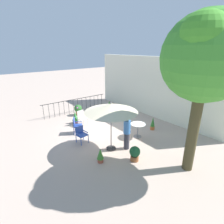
% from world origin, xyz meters
% --- Properties ---
extents(ground_plane, '(60.00, 60.00, 0.00)m').
position_xyz_m(ground_plane, '(0.00, 0.00, 0.00)').
color(ground_plane, '#B29C8D').
extents(villa_facade, '(10.37, 0.30, 4.02)m').
position_xyz_m(villa_facade, '(0.00, 3.95, 2.01)').
color(villa_facade, silver).
rests_on(villa_facade, ground).
extents(terrace_railing, '(0.03, 5.04, 1.01)m').
position_xyz_m(terrace_railing, '(-3.64, 0.00, 0.68)').
color(terrace_railing, black).
rests_on(terrace_railing, ground).
extents(shade_tree, '(3.02, 2.87, 5.64)m').
position_xyz_m(shade_tree, '(5.06, 0.47, 4.19)').
color(shade_tree, '#463F24').
rests_on(shade_tree, ground).
extents(patio_umbrella_0, '(2.37, 2.37, 2.32)m').
position_xyz_m(patio_umbrella_0, '(2.04, -1.07, 2.05)').
color(patio_umbrella_0, '#2D2D2D').
rests_on(patio_umbrella_0, ground).
extents(cafe_table_0, '(0.78, 0.78, 0.76)m').
position_xyz_m(cafe_table_0, '(1.93, 0.80, 0.53)').
color(cafe_table_0, white).
rests_on(cafe_table_0, ground).
extents(patio_chair_0, '(0.63, 0.62, 0.91)m').
position_xyz_m(patio_chair_0, '(-0.48, -1.57, 0.54)').
color(patio_chair_0, '#243F91').
rests_on(patio_chair_0, ground).
extents(patio_chair_1, '(0.53, 0.53, 0.92)m').
position_xyz_m(patio_chair_1, '(-1.28, -0.78, 0.54)').
color(patio_chair_1, silver).
rests_on(patio_chair_1, ground).
extents(patio_chair_2, '(0.52, 0.53, 0.83)m').
position_xyz_m(patio_chair_2, '(0.57, -1.85, 0.49)').
color(patio_chair_2, '#2D4A9F').
rests_on(patio_chair_2, ground).
extents(potted_plant_0, '(0.54, 0.54, 0.76)m').
position_xyz_m(potted_plant_0, '(-2.99, -0.14, 0.44)').
color(potted_plant_0, '#AE6534').
rests_on(potted_plant_0, ground).
extents(potted_plant_1, '(0.26, 0.26, 0.77)m').
position_xyz_m(potted_plant_1, '(1.82, 2.15, 0.37)').
color(potted_plant_1, '#B85E30').
rests_on(potted_plant_1, ground).
extents(potted_plant_2, '(0.48, 0.48, 0.67)m').
position_xyz_m(potted_plant_2, '(-0.52, 1.83, 0.38)').
color(potted_plant_2, '#CA6B38').
rests_on(potted_plant_2, ground).
extents(potted_plant_3, '(0.38, 0.38, 0.77)m').
position_xyz_m(potted_plant_3, '(-1.80, -0.97, 0.39)').
color(potted_plant_3, '#BF5F38').
rests_on(potted_plant_3, ground).
extents(potted_plant_4, '(0.28, 0.28, 0.65)m').
position_xyz_m(potted_plant_4, '(2.57, -2.05, 0.34)').
color(potted_plant_4, '#9C4934').
rests_on(potted_plant_4, ground).
extents(potted_plant_5, '(0.39, 0.39, 0.76)m').
position_xyz_m(potted_plant_5, '(-2.37, 2.16, 0.41)').
color(potted_plant_5, '#BE6B47').
rests_on(potted_plant_5, ground).
extents(potted_plant_6, '(0.45, 0.45, 0.66)m').
position_xyz_m(potted_plant_6, '(3.36, -0.84, 0.36)').
color(potted_plant_6, brown).
rests_on(potted_plant_6, ground).
extents(potted_plant_7, '(0.42, 0.42, 0.66)m').
position_xyz_m(potted_plant_7, '(-0.92, 1.13, 0.36)').
color(potted_plant_7, '#BB5E34').
rests_on(potted_plant_7, ground).
extents(standing_person, '(0.45, 0.45, 1.66)m').
position_xyz_m(standing_person, '(2.44, -0.46, 0.85)').
color(standing_person, '#33333D').
rests_on(standing_person, ground).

